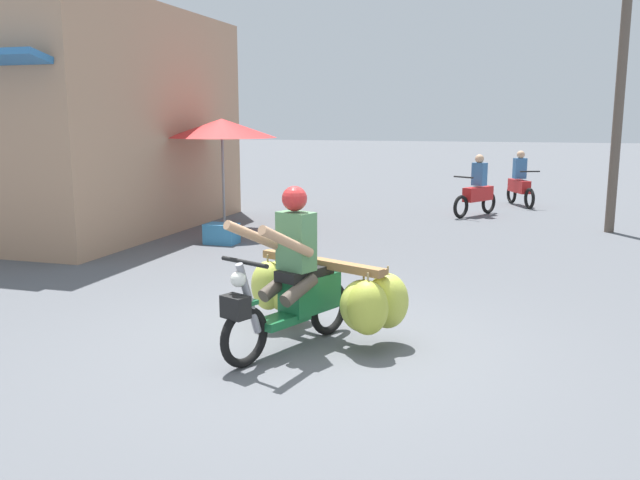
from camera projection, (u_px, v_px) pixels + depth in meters
The scene contains 8 objects.
ground_plane at pixel (309, 348), 6.46m from camera, with size 120.00×120.00×0.00m, color #56595E.
motorbike_main_loaded at pixel (314, 289), 6.64m from camera, with size 1.79×1.97×1.58m.
motorbike_distant_ahead_left at pixel (520, 184), 16.87m from camera, with size 0.80×1.52×1.40m.
motorbike_distant_ahead_right at pixel (477, 191), 15.15m from camera, with size 0.92×1.44×1.40m.
shopfront_building at pixel (96, 122), 13.09m from camera, with size 3.44×6.67×4.27m.
market_umbrella_near_shop at pixel (222, 128), 12.89m from camera, with size 2.13×2.13×2.20m.
produce_crate at pixel (222, 234), 11.80m from camera, with size 0.56×0.40×0.36m, color teal.
utility_pole at pixel (619, 100), 12.59m from camera, with size 0.18×0.18×5.09m, color brown.
Camera 1 is at (1.90, -5.87, 2.20)m, focal length 37.22 mm.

